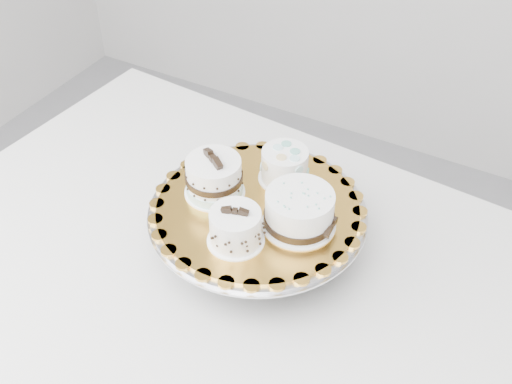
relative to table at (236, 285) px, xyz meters
The scene contains 7 objects.
table is the anchor object (origin of this frame).
cake_stand 0.15m from the table, 63.88° to the left, with size 0.40×0.40×0.11m.
cake_board 0.19m from the table, 63.88° to the left, with size 0.37×0.37×0.01m, color gold.
cake_swirl 0.22m from the table, 57.08° to the right, with size 0.11×0.11×0.08m.
cake_banded 0.23m from the table, 147.98° to the left, with size 0.14×0.14×0.09m.
cake_dots 0.26m from the table, 78.51° to the left, with size 0.11×0.11×0.07m.
cake_ribbon 0.25m from the table, 20.22° to the left, with size 0.14×0.13×0.07m.
Camera 1 is at (0.37, -0.47, 1.66)m, focal length 45.00 mm.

